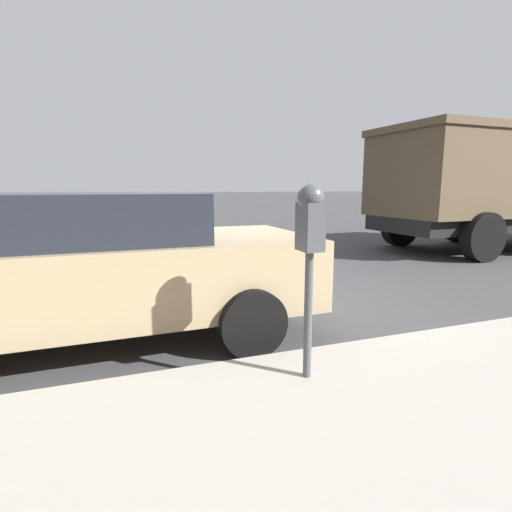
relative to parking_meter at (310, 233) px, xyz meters
The scene contains 3 objects.
ground_plane 2.95m from the parking_meter, ahead, with size 220.00×220.00×0.00m, color #424244.
parking_meter is the anchor object (origin of this frame).
car_tan 2.36m from the parking_meter, 43.08° to the left, with size 2.04×4.51×1.50m.
Camera 1 is at (-5.16, 1.55, 1.56)m, focal length 28.00 mm.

